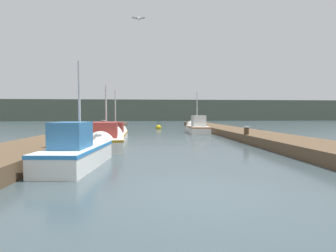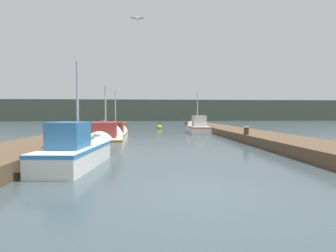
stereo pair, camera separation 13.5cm
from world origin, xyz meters
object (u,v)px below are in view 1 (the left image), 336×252
(fishing_boat_2, at_px, (116,134))
(mooring_piling_1, at_px, (246,135))
(fishing_boat_3, at_px, (197,127))
(mooring_piling_0, at_px, (52,145))
(seagull_lead, at_px, (138,19))
(fishing_boat_1, at_px, (107,139))
(mooring_piling_3, at_px, (104,128))
(mooring_piling_2, at_px, (105,129))
(channel_buoy, at_px, (159,127))
(fishing_boat_0, at_px, (82,150))

(fishing_boat_2, xyz_separation_m, mooring_piling_1, (8.13, -3.26, 0.13))
(mooring_piling_1, bearing_deg, fishing_boat_3, 99.44)
(mooring_piling_0, bearing_deg, seagull_lead, 23.30)
(fishing_boat_1, xyz_separation_m, mooring_piling_3, (-1.24, 6.36, 0.21))
(mooring_piling_2, distance_m, mooring_piling_3, 0.75)
(channel_buoy, xyz_separation_m, seagull_lead, (-1.57, -19.09, 5.55))
(fishing_boat_3, height_order, mooring_piling_1, fishing_boat_3)
(fishing_boat_0, bearing_deg, fishing_boat_2, 95.27)
(fishing_boat_1, bearing_deg, mooring_piling_3, 95.90)
(fishing_boat_0, distance_m, mooring_piling_0, 1.45)
(fishing_boat_1, bearing_deg, fishing_boat_2, 85.80)
(mooring_piling_1, distance_m, channel_buoy, 15.79)
(fishing_boat_3, bearing_deg, mooring_piling_2, -160.10)
(mooring_piling_0, bearing_deg, fishing_boat_1, 72.40)
(fishing_boat_1, relative_size, mooring_piling_0, 5.00)
(fishing_boat_0, relative_size, fishing_boat_1, 0.85)
(fishing_boat_3, distance_m, channel_buoy, 7.29)
(mooring_piling_1, bearing_deg, seagull_lead, -147.37)
(fishing_boat_2, xyz_separation_m, seagull_lead, (1.87, -7.27, 5.37))
(mooring_piling_2, height_order, mooring_piling_3, mooring_piling_3)
(fishing_boat_3, bearing_deg, fishing_boat_1, -122.82)
(fishing_boat_3, distance_m, mooring_piling_3, 8.57)
(mooring_piling_2, distance_m, channel_buoy, 10.27)
(mooring_piling_0, bearing_deg, fishing_boat_2, 81.73)
(fishing_boat_2, height_order, seagull_lead, seagull_lead)
(mooring_piling_0, xyz_separation_m, mooring_piling_1, (9.39, 5.35, -0.08))
(fishing_boat_1, bearing_deg, seagull_lead, -62.79)
(mooring_piling_0, bearing_deg, fishing_boat_3, 60.23)
(fishing_boat_0, bearing_deg, channel_buoy, 86.04)
(fishing_boat_0, height_order, mooring_piling_3, fishing_boat_0)
(fishing_boat_0, relative_size, mooring_piling_3, 3.80)
(fishing_boat_3, distance_m, mooring_piling_1, 8.68)
(mooring_piling_0, distance_m, mooring_piling_1, 10.81)
(fishing_boat_1, xyz_separation_m, seagull_lead, (1.80, -2.84, 5.30))
(mooring_piling_2, height_order, channel_buoy, mooring_piling_2)
(fishing_boat_2, relative_size, mooring_piling_1, 5.25)
(fishing_boat_1, height_order, fishing_boat_3, fishing_boat_3)
(fishing_boat_3, xyz_separation_m, mooring_piling_0, (-7.96, -13.92, 0.07))
(fishing_boat_2, relative_size, mooring_piling_0, 4.53)
(mooring_piling_0, distance_m, mooring_piling_3, 10.54)
(channel_buoy, bearing_deg, mooring_piling_0, -102.96)
(mooring_piling_2, relative_size, seagull_lead, 1.98)
(mooring_piling_3, bearing_deg, fishing_boat_2, -58.77)
(fishing_boat_2, distance_m, fishing_boat_3, 8.56)
(fishing_boat_0, xyz_separation_m, fishing_boat_2, (0.01, 9.34, -0.11))
(fishing_boat_2, bearing_deg, channel_buoy, 72.17)
(fishing_boat_1, height_order, mooring_piling_1, fishing_boat_1)
(mooring_piling_2, relative_size, channel_buoy, 0.97)
(mooring_piling_0, distance_m, seagull_lead, 6.18)
(fishing_boat_2, relative_size, seagull_lead, 9.31)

